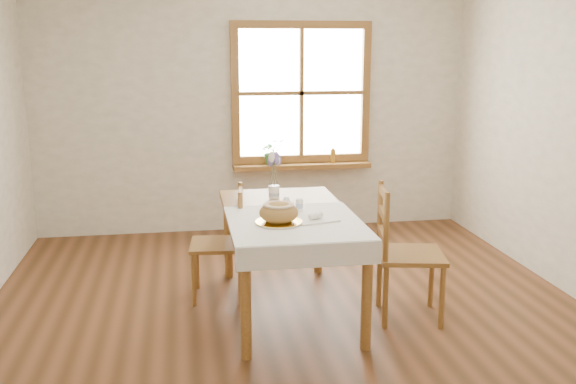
% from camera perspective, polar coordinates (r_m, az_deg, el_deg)
% --- Properties ---
extents(ground, '(5.00, 5.00, 0.00)m').
position_cam_1_polar(ground, '(4.65, 0.62, -11.71)').
color(ground, brown).
rests_on(ground, ground).
extents(room_walls, '(4.60, 5.10, 2.65)m').
position_cam_1_polar(room_walls, '(4.23, 0.68, 9.80)').
color(room_walls, white).
rests_on(room_walls, ground).
extents(window, '(1.46, 0.08, 1.46)m').
position_cam_1_polar(window, '(6.76, 1.18, 8.79)').
color(window, olive).
rests_on(window, ground).
extents(window_sill, '(1.46, 0.20, 0.05)m').
position_cam_1_polar(window_sill, '(6.79, 1.26, 2.34)').
color(window_sill, olive).
rests_on(window_sill, ground).
extents(dining_table, '(0.90, 1.60, 0.75)m').
position_cam_1_polar(dining_table, '(4.70, 0.00, -2.79)').
color(dining_table, olive).
rests_on(dining_table, ground).
extents(table_linen, '(0.91, 0.99, 0.01)m').
position_cam_1_polar(table_linen, '(4.38, 0.65, -2.73)').
color(table_linen, white).
rests_on(table_linen, dining_table).
extents(chair_left, '(0.47, 0.45, 0.88)m').
position_cam_1_polar(chair_left, '(5.02, -6.32, -4.51)').
color(chair_left, olive).
rests_on(chair_left, ground).
extents(chair_right, '(0.56, 0.54, 0.98)m').
position_cam_1_polar(chair_right, '(4.69, 10.86, -5.33)').
color(chair_right, olive).
rests_on(chair_right, ground).
extents(bread_plate, '(0.36, 0.36, 0.02)m').
position_cam_1_polar(bread_plate, '(4.34, -0.82, -2.72)').
color(bread_plate, white).
rests_on(bread_plate, table_linen).
extents(bread_loaf, '(0.26, 0.26, 0.15)m').
position_cam_1_polar(bread_loaf, '(4.32, -0.83, -1.68)').
color(bread_loaf, '#A17539').
rests_on(bread_loaf, bread_plate).
extents(egg_napkin, '(0.34, 0.31, 0.01)m').
position_cam_1_polar(egg_napkin, '(4.43, 2.32, -2.40)').
color(egg_napkin, white).
rests_on(egg_napkin, table_linen).
extents(eggs, '(0.26, 0.25, 0.05)m').
position_cam_1_polar(eggs, '(4.43, 2.32, -2.01)').
color(eggs, white).
rests_on(eggs, egg_napkin).
extents(salt_shaker, '(0.05, 0.05, 0.09)m').
position_cam_1_polar(salt_shaker, '(4.73, -0.13, -0.93)').
color(salt_shaker, white).
rests_on(salt_shaker, table_linen).
extents(pepper_shaker, '(0.06, 0.06, 0.10)m').
position_cam_1_polar(pepper_shaker, '(4.64, 1.01, -1.12)').
color(pepper_shaker, white).
rests_on(pepper_shaker, table_linen).
extents(flower_vase, '(0.11, 0.11, 0.10)m').
position_cam_1_polar(flower_vase, '(5.07, -1.25, -0.06)').
color(flower_vase, white).
rests_on(flower_vase, dining_table).
extents(lavender_bouquet, '(0.15, 0.15, 0.29)m').
position_cam_1_polar(lavender_bouquet, '(5.03, -1.26, 2.07)').
color(lavender_bouquet, '#6D5699').
rests_on(lavender_bouquet, flower_vase).
extents(potted_plant, '(0.29, 0.31, 0.21)m').
position_cam_1_polar(potted_plant, '(6.72, -1.40, 3.35)').
color(potted_plant, '#2C6729').
rests_on(potted_plant, window_sill).
extents(amber_bottle, '(0.06, 0.06, 0.16)m').
position_cam_1_polar(amber_bottle, '(6.84, 4.01, 3.27)').
color(amber_bottle, '#A46F1E').
rests_on(amber_bottle, window_sill).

